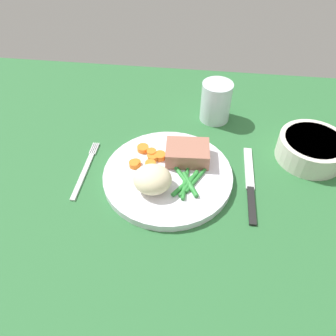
# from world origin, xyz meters

# --- Properties ---
(dining_table) EXTENTS (1.20, 0.90, 0.02)m
(dining_table) POSITION_xyz_m (0.00, 0.00, 0.01)
(dining_table) COLOR #2D6B38
(dining_table) RESTS_ON ground
(dinner_plate) EXTENTS (0.26, 0.26, 0.02)m
(dinner_plate) POSITION_xyz_m (-0.01, 0.00, 0.03)
(dinner_plate) COLOR white
(dinner_plate) RESTS_ON dining_table
(meat_portion) EXTENTS (0.09, 0.07, 0.03)m
(meat_portion) POSITION_xyz_m (0.03, 0.04, 0.05)
(meat_portion) COLOR #A86B56
(meat_portion) RESTS_ON dinner_plate
(mashed_potatoes) EXTENTS (0.07, 0.07, 0.05)m
(mashed_potatoes) POSITION_xyz_m (-0.03, -0.04, 0.06)
(mashed_potatoes) COLOR beige
(mashed_potatoes) RESTS_ON dinner_plate
(carrot_slices) EXTENTS (0.07, 0.07, 0.01)m
(carrot_slices) POSITION_xyz_m (-0.05, 0.03, 0.04)
(carrot_slices) COLOR orange
(carrot_slices) RESTS_ON dinner_plate
(green_beans) EXTENTS (0.07, 0.09, 0.01)m
(green_beans) POSITION_xyz_m (0.04, -0.02, 0.04)
(green_beans) COLOR #2D8C38
(green_beans) RESTS_ON dinner_plate
(fork) EXTENTS (0.01, 0.17, 0.00)m
(fork) POSITION_xyz_m (-0.18, 0.00, 0.02)
(fork) COLOR silver
(fork) RESTS_ON dining_table
(knife) EXTENTS (0.02, 0.20, 0.01)m
(knife) POSITION_xyz_m (0.16, 0.00, 0.02)
(knife) COLOR black
(knife) RESTS_ON dining_table
(water_glass) EXTENTS (0.07, 0.07, 0.10)m
(water_glass) POSITION_xyz_m (0.08, 0.21, 0.06)
(water_glass) COLOR silver
(water_glass) RESTS_ON dining_table
(salad_bowl) EXTENTS (0.14, 0.14, 0.05)m
(salad_bowl) POSITION_xyz_m (0.29, 0.10, 0.05)
(salad_bowl) COLOR silver
(salad_bowl) RESTS_ON dining_table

